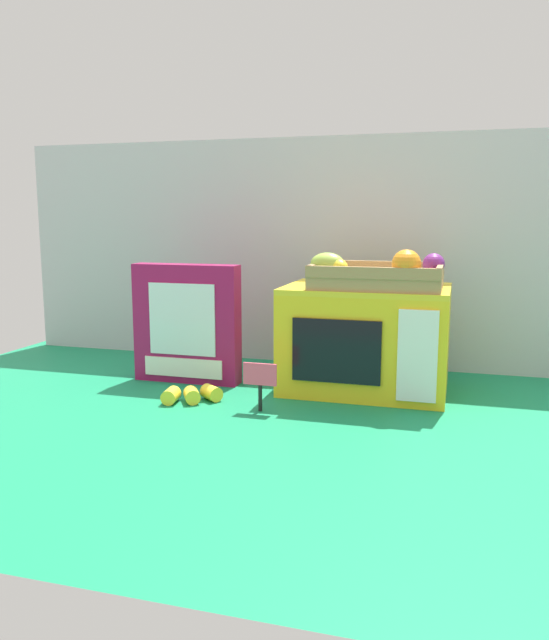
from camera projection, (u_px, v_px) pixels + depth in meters
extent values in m
plane|color=#147A4C|center=(275.00, 385.00, 1.49)|extent=(1.70, 1.70, 0.00)
cube|color=#B7BABF|center=(303.00, 252.00, 1.69)|extent=(1.61, 0.03, 0.59)
cube|color=yellow|center=(366.00, 341.00, 1.44)|extent=(0.36, 0.26, 0.23)
cube|color=yellow|center=(367.00, 289.00, 1.42)|extent=(0.36, 0.26, 0.01)
cube|color=black|center=(336.00, 351.00, 1.32)|extent=(0.19, 0.01, 0.14)
cube|color=white|center=(417.00, 356.00, 1.28)|extent=(0.08, 0.01, 0.19)
cube|color=#A37F51|center=(377.00, 281.00, 1.38)|extent=(0.28, 0.20, 0.03)
cube|color=#A37F51|center=(372.00, 273.00, 1.29)|extent=(0.28, 0.01, 0.02)
cube|color=#A37F51|center=(382.00, 266.00, 1.46)|extent=(0.28, 0.01, 0.02)
cube|color=#A37F51|center=(318.00, 268.00, 1.41)|extent=(0.01, 0.20, 0.02)
cube|color=#A37F51|center=(440.00, 271.00, 1.34)|extent=(0.01, 0.20, 0.02)
sphere|color=#72287F|center=(434.00, 264.00, 1.37)|extent=(0.05, 0.05, 0.05)
ellipsoid|color=#9EC647|center=(327.00, 264.00, 1.37)|extent=(0.09, 0.07, 0.05)
sphere|color=orange|center=(406.00, 264.00, 1.29)|extent=(0.06, 0.06, 0.06)
ellipsoid|color=yellow|center=(337.00, 267.00, 1.36)|extent=(0.07, 0.07, 0.04)
cube|color=#99144C|center=(187.00, 323.00, 1.50)|extent=(0.26, 0.05, 0.28)
cube|color=silver|center=(182.00, 319.00, 1.47)|extent=(0.16, 0.00, 0.17)
cube|color=white|center=(183.00, 368.00, 1.49)|extent=(0.20, 0.00, 0.04)
cylinder|color=black|center=(260.00, 398.00, 1.28)|extent=(0.01, 0.01, 0.06)
cube|color=#F44C6B|center=(260.00, 374.00, 1.27)|extent=(0.07, 0.00, 0.05)
cylinder|color=yellow|center=(171.00, 396.00, 1.34)|extent=(0.04, 0.05, 0.03)
cylinder|color=yellow|center=(192.00, 395.00, 1.34)|extent=(0.05, 0.06, 0.03)
cylinder|color=yellow|center=(211.00, 393.00, 1.36)|extent=(0.06, 0.05, 0.03)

